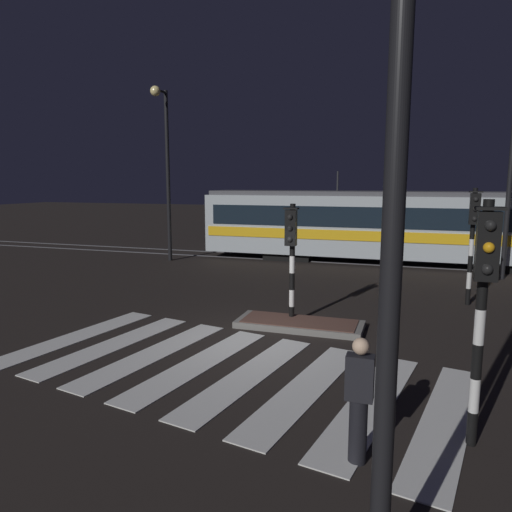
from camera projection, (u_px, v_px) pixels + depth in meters
The scene contains 12 objects.
ground_plane at pixel (254, 340), 11.16m from camera, with size 120.00×120.00×0.00m, color black.
rail_near at pixel (332, 263), 21.67m from camera, with size 80.00×0.12×0.03m, color #59595E.
rail_far at pixel (337, 258), 23.02m from camera, with size 80.00×0.12×0.03m, color #59595E.
crosswalk_zebra at pixel (223, 369), 9.38m from camera, with size 9.65×6.03×0.02m.
traffic_island at pixel (299, 324), 12.08m from camera, with size 3.19×1.22×0.18m.
traffic_light_median_centre at pixel (292, 246), 12.08m from camera, with size 0.36×0.42×3.12m.
traffic_light_corner_far_right at pixel (473, 229), 13.89m from camera, with size 0.36×0.42×3.50m.
traffic_light_corner_near_right at pixel (483, 289), 6.28m from camera, with size 0.36×0.42×3.45m.
street_lamp_trackside_left at pixel (165, 155), 21.39m from camera, with size 0.44×1.21×7.74m.
street_lamp_near_kerb at pixel (397, 101), 3.40m from camera, with size 0.44×1.21×6.63m.
tram at pixel (395, 225), 21.24m from camera, with size 17.63×2.58×4.15m.
pedestrian_waiting_at_kerb at pixel (359, 400), 6.16m from camera, with size 0.36×0.24×1.71m.
Camera 1 is at (3.42, -10.16, 3.68)m, focal length 33.30 mm.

